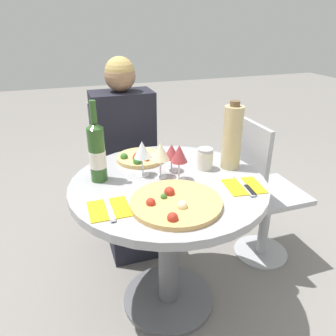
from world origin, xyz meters
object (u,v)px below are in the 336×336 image
chair_behind_diner (124,172)px  dining_table (168,213)px  seated_diner (128,169)px  chair_empty_side (260,195)px  pizza_large (175,203)px  wine_bottle (97,152)px  tall_carafe (232,137)px

chair_behind_diner → dining_table: bearing=94.9°
chair_behind_diner → seated_diner: size_ratio=0.76×
seated_diner → chair_empty_side: bearing=148.9°
seated_diner → pizza_large: size_ratio=3.29×
seated_diner → pizza_large: (0.02, -0.78, 0.20)m
chair_behind_diner → wine_bottle: (-0.22, -0.61, 0.40)m
pizza_large → chair_behind_diner: bearing=91.4°
pizza_large → wine_bottle: bearing=128.1°
dining_table → tall_carafe: tall_carafe is taller
wine_bottle → pizza_large: bearing=-51.9°
seated_diner → tall_carafe: 0.74m
seated_diner → tall_carafe: seated_diner is taller
dining_table → chair_behind_diner: bearing=94.9°
chair_empty_side → wine_bottle: (-0.89, -0.06, 0.40)m
chair_behind_diner → chair_empty_side: (0.67, -0.55, 0.00)m
chair_empty_side → pizza_large: bearing=-60.5°
dining_table → tall_carafe: bearing=8.2°
seated_diner → chair_behind_diner: bearing=-90.0°
dining_table → pizza_large: bearing=-101.3°
chair_behind_diner → seated_diner: seated_diner is taller
pizza_large → dining_table: bearing=78.7°
seated_diner → chair_empty_side: (0.67, -0.41, -0.08)m
dining_table → pizza_large: size_ratio=2.44×
chair_behind_diner → tall_carafe: bearing=120.0°
chair_behind_diner → wine_bottle: bearing=70.1°
wine_bottle → tall_carafe: wine_bottle is taller
seated_diner → chair_empty_side: seated_diner is taller
tall_carafe → chair_behind_diner: bearing=120.0°
tall_carafe → chair_empty_side: bearing=23.5°
dining_table → seated_diner: size_ratio=0.74×
wine_bottle → dining_table: bearing=-21.5°
chair_empty_side → wine_bottle: 0.98m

